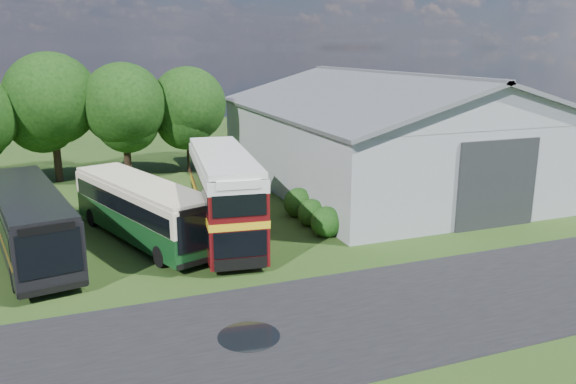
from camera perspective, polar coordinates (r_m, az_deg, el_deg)
name	(u,v)px	position (r m, az deg, el deg)	size (l,w,h in m)	color
ground	(263,296)	(23.30, -2.60, -10.51)	(120.00, 120.00, 0.00)	#1E3B13
asphalt_road	(363,316)	(21.90, 7.61, -12.35)	(60.00, 8.00, 0.02)	black
puddle	(249,337)	(20.35, -4.00, -14.46)	(2.20, 2.20, 0.01)	black
storage_shed	(386,127)	(42.40, 9.96, 6.56)	(18.80, 24.80, 8.15)	gray
tree_mid	(51,99)	(45.06, -22.91, 8.69)	(6.80, 6.80, 9.60)	black
tree_right_a	(124,105)	(44.23, -16.35, 8.50)	(6.26, 6.26, 8.83)	black
tree_right_b	(188,105)	(45.71, -10.11, 8.71)	(5.98, 5.98, 8.45)	black
shrub_front	(326,236)	(30.41, 3.89, -4.44)	(1.70, 1.70, 1.70)	#194714
shrub_mid	(312,225)	(32.14, 2.40, -3.37)	(1.60, 1.60, 1.60)	#194714
shrub_back	(298,216)	(33.90, 1.07, -2.41)	(1.80, 1.80, 1.80)	#194714
bus_green_single	(142,209)	(30.21, -14.59, -1.69)	(6.29, 11.63, 3.15)	black
bus_maroon_double	(224,196)	(29.51, -6.53, -0.41)	(4.04, 11.01, 4.62)	black
bus_dark_single	(30,221)	(29.72, -24.76, -2.67)	(4.90, 12.29, 3.31)	black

